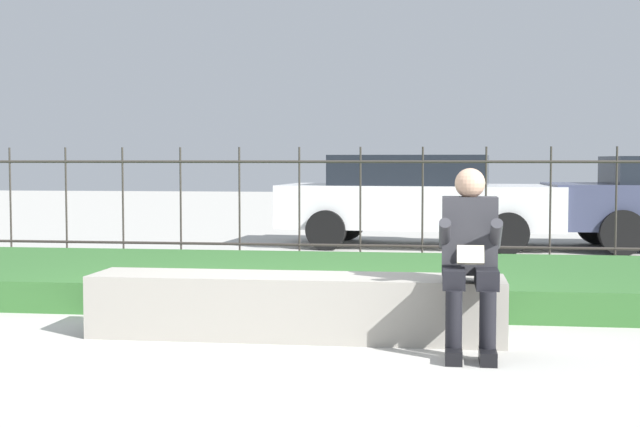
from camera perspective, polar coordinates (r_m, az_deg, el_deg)
name	(u,v)px	position (r m, az deg, el deg)	size (l,w,h in m)	color
ground_plane	(263,336)	(6.75, -3.69, -7.83)	(60.00, 60.00, 0.00)	#B2AFA8
stone_bench	(296,309)	(6.67, -1.56, -6.16)	(3.07, 0.59, 0.46)	gray
person_seated_reader	(470,252)	(6.20, 9.57, -2.42)	(0.42, 0.73, 1.26)	black
grass_berm	(305,280)	(8.82, -0.94, -4.27)	(10.86, 2.89, 0.27)	#33662D
iron_fence	(330,205)	(10.69, 0.63, 0.53)	(8.86, 0.03, 1.48)	#332D28
car_parked_center	(419,198)	(13.65, 6.33, 0.98)	(4.34, 2.11, 1.40)	silver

